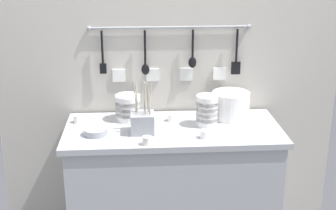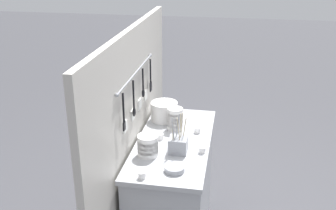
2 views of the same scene
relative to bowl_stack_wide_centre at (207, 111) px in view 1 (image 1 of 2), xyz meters
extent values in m
cube|color=#ADAFB5|center=(-0.18, -0.02, -0.10)|extent=(1.11, 0.49, 0.03)
cube|color=#ADAFB5|center=(-0.18, -0.02, -0.52)|extent=(1.06, 0.47, 0.83)
cube|color=#BCB7AD|center=(-0.18, 0.26, -0.13)|extent=(1.91, 0.04, 1.61)
cylinder|color=#93969E|center=(-0.18, 0.23, 0.39)|extent=(0.85, 0.01, 0.01)
sphere|color=#93969E|center=(-0.60, 0.23, 0.39)|extent=(0.02, 0.02, 0.02)
sphere|color=#93969E|center=(0.25, 0.23, 0.39)|extent=(0.02, 0.02, 0.02)
cylinder|color=black|center=(-0.54, 0.22, 0.29)|extent=(0.01, 0.01, 0.18)
cube|color=black|center=(-0.54, 0.22, 0.18)|extent=(0.04, 0.01, 0.06)
cylinder|color=#93969E|center=(-0.54, 0.23, 0.39)|extent=(0.01, 0.00, 0.02)
cylinder|color=black|center=(-0.31, 0.22, 0.29)|extent=(0.01, 0.01, 0.19)
ellipsoid|color=black|center=(-0.31, 0.22, 0.17)|extent=(0.04, 0.02, 0.06)
cylinder|color=#93969E|center=(-0.31, 0.23, 0.39)|extent=(0.01, 0.00, 0.02)
cylinder|color=black|center=(-0.05, 0.22, 0.30)|extent=(0.01, 0.01, 0.15)
ellipsoid|color=black|center=(-0.05, 0.22, 0.20)|extent=(0.04, 0.02, 0.06)
cylinder|color=#93969E|center=(-0.05, 0.23, 0.39)|extent=(0.00, 0.00, 0.02)
cylinder|color=black|center=(0.19, 0.22, 0.29)|extent=(0.01, 0.01, 0.18)
cube|color=black|center=(0.19, 0.22, 0.17)|extent=(0.05, 0.01, 0.07)
cylinder|color=#93969E|center=(0.19, 0.23, 0.39)|extent=(0.01, 0.00, 0.02)
cube|color=white|center=(-0.45, 0.24, 0.13)|extent=(0.07, 0.01, 0.07)
cube|color=white|center=(-0.27, 0.24, 0.13)|extent=(0.07, 0.01, 0.07)
cube|color=white|center=(-0.08, 0.24, 0.13)|extent=(0.07, 0.01, 0.07)
cube|color=white|center=(0.10, 0.24, 0.13)|extent=(0.07, 0.01, 0.07)
cylinder|color=white|center=(0.00, 0.00, -0.06)|extent=(0.11, 0.11, 0.05)
cylinder|color=white|center=(0.00, 0.00, -0.03)|extent=(0.11, 0.11, 0.05)
cylinder|color=white|center=(0.00, 0.00, 0.00)|extent=(0.11, 0.11, 0.05)
cylinder|color=white|center=(0.00, 0.00, 0.03)|extent=(0.11, 0.11, 0.05)
cylinder|color=white|center=(0.00, 0.00, 0.06)|extent=(0.11, 0.11, 0.05)
cylinder|color=white|center=(-0.41, 0.11, -0.05)|extent=(0.13, 0.13, 0.05)
cylinder|color=white|center=(-0.41, 0.11, -0.03)|extent=(0.13, 0.13, 0.05)
cylinder|color=white|center=(-0.41, 0.11, 0.00)|extent=(0.13, 0.13, 0.05)
cylinder|color=white|center=(-0.41, 0.11, 0.03)|extent=(0.13, 0.13, 0.05)
cylinder|color=white|center=(0.14, 0.11, -0.07)|extent=(0.20, 0.20, 0.01)
cylinder|color=white|center=(0.14, 0.11, -0.06)|extent=(0.20, 0.20, 0.01)
cylinder|color=white|center=(0.14, 0.11, -0.05)|extent=(0.20, 0.20, 0.01)
cylinder|color=white|center=(0.14, 0.11, -0.04)|extent=(0.20, 0.20, 0.01)
cylinder|color=white|center=(0.14, 0.11, -0.03)|extent=(0.20, 0.20, 0.01)
cylinder|color=white|center=(0.14, 0.11, -0.02)|extent=(0.20, 0.20, 0.01)
cylinder|color=white|center=(0.14, 0.11, -0.01)|extent=(0.20, 0.20, 0.01)
cylinder|color=white|center=(0.14, 0.11, 0.00)|extent=(0.20, 0.20, 0.01)
cylinder|color=white|center=(0.14, 0.11, 0.01)|extent=(0.20, 0.20, 0.01)
cylinder|color=white|center=(0.14, 0.11, 0.02)|extent=(0.20, 0.20, 0.01)
cylinder|color=white|center=(0.14, 0.11, 0.03)|extent=(0.20, 0.20, 0.01)
cylinder|color=white|center=(0.14, 0.11, 0.05)|extent=(0.20, 0.20, 0.01)
cylinder|color=white|center=(0.14, 0.11, 0.06)|extent=(0.20, 0.20, 0.01)
cylinder|color=#93969E|center=(-0.56, -0.09, -0.06)|extent=(0.12, 0.12, 0.03)
cube|color=#93969E|center=(-0.33, -0.07, -0.03)|extent=(0.12, 0.12, 0.10)
cylinder|color=#93969E|center=(-0.30, -0.06, 0.07)|extent=(0.01, 0.03, 0.21)
cylinder|color=#C6B793|center=(-0.36, -0.08, 0.07)|extent=(0.01, 0.03, 0.20)
cylinder|color=#C6B793|center=(-0.32, -0.09, 0.08)|extent=(0.01, 0.02, 0.22)
cylinder|color=#93969E|center=(-0.32, -0.06, 0.05)|extent=(0.02, 0.02, 0.16)
cylinder|color=#C6B793|center=(-0.29, -0.08, 0.07)|extent=(0.02, 0.01, 0.20)
cylinder|color=#C6B793|center=(-0.30, -0.11, 0.06)|extent=(0.02, 0.03, 0.18)
cylinder|color=#93969E|center=(-0.36, -0.05, 0.07)|extent=(0.03, 0.02, 0.20)
cylinder|color=#C6B793|center=(-0.36, -0.04, 0.05)|extent=(0.02, 0.01, 0.17)
cylinder|color=white|center=(-0.31, -0.23, -0.06)|extent=(0.04, 0.04, 0.04)
cylinder|color=white|center=(-0.03, -0.17, -0.06)|extent=(0.04, 0.04, 0.04)
cylinder|color=white|center=(-0.18, 0.07, -0.06)|extent=(0.04, 0.04, 0.04)
cylinder|color=white|center=(-0.67, 0.08, -0.06)|extent=(0.04, 0.04, 0.04)
cylinder|color=white|center=(-0.29, 0.13, -0.06)|extent=(0.04, 0.04, 0.04)
camera|label=1|loc=(-0.35, -2.24, 0.82)|focal=50.00mm
camera|label=2|loc=(-2.53, -0.39, 1.15)|focal=42.00mm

